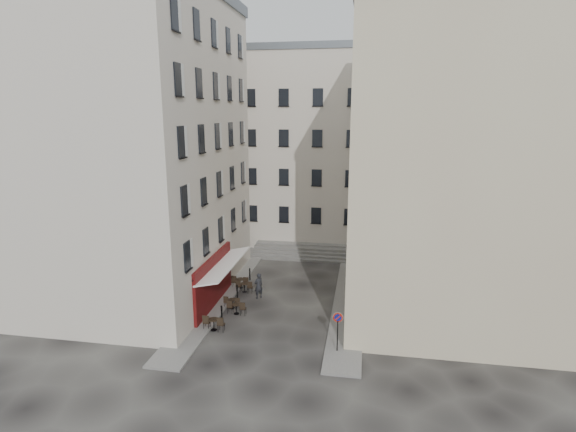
% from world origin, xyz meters
% --- Properties ---
extents(ground, '(90.00, 90.00, 0.00)m').
position_xyz_m(ground, '(0.00, 0.00, 0.00)').
color(ground, black).
rests_on(ground, ground).
extents(sidewalk_left, '(2.00, 22.00, 0.12)m').
position_xyz_m(sidewalk_left, '(-4.50, 4.00, 0.06)').
color(sidewalk_left, slate).
rests_on(sidewalk_left, ground).
extents(sidewalk_right, '(2.00, 18.00, 0.12)m').
position_xyz_m(sidewalk_right, '(4.50, 3.00, 0.06)').
color(sidewalk_right, slate).
rests_on(sidewalk_right, ground).
extents(building_left, '(12.20, 16.20, 20.60)m').
position_xyz_m(building_left, '(-10.50, 3.00, 10.31)').
color(building_left, beige).
rests_on(building_left, ground).
extents(building_right, '(12.20, 14.20, 18.60)m').
position_xyz_m(building_right, '(10.50, 3.50, 9.31)').
color(building_right, '#BFAC8E').
rests_on(building_right, ground).
extents(building_back, '(18.20, 10.20, 18.60)m').
position_xyz_m(building_back, '(-1.00, 19.00, 9.31)').
color(building_back, beige).
rests_on(building_back, ground).
extents(cafe_storefront, '(1.74, 7.30, 3.50)m').
position_xyz_m(cafe_storefront, '(-4.32, 1.00, 1.88)').
color(cafe_storefront, '#490B0A').
rests_on(cafe_storefront, ground).
extents(stone_steps, '(9.00, 3.15, 0.80)m').
position_xyz_m(stone_steps, '(0.00, 12.57, 0.40)').
color(stone_steps, '#5C5A57').
rests_on(stone_steps, ground).
extents(bollard_near, '(0.12, 0.12, 0.98)m').
position_xyz_m(bollard_near, '(-3.25, -1.00, 0.53)').
color(bollard_near, black).
rests_on(bollard_near, ground).
extents(bollard_mid, '(0.12, 0.12, 0.98)m').
position_xyz_m(bollard_mid, '(-3.25, 2.50, 0.53)').
color(bollard_mid, black).
rests_on(bollard_mid, ground).
extents(bollard_far, '(0.12, 0.12, 0.98)m').
position_xyz_m(bollard_far, '(-3.25, 6.00, 0.53)').
color(bollard_far, black).
rests_on(bollard_far, ground).
extents(no_parking_sign, '(0.54, 0.10, 2.34)m').
position_xyz_m(no_parking_sign, '(4.16, -3.71, 1.66)').
color(no_parking_sign, black).
rests_on(no_parking_sign, ground).
extents(bistro_table_a, '(1.33, 0.62, 0.93)m').
position_xyz_m(bistro_table_a, '(-3.26, -2.43, 0.48)').
color(bistro_table_a, black).
rests_on(bistro_table_a, ground).
extents(bistro_table_b, '(1.27, 0.59, 0.89)m').
position_xyz_m(bistro_table_b, '(-2.55, -0.04, 0.46)').
color(bistro_table_b, black).
rests_on(bistro_table_b, ground).
extents(bistro_table_c, '(1.15, 0.54, 0.81)m').
position_xyz_m(bistro_table_c, '(-3.08, 0.77, 0.41)').
color(bistro_table_c, black).
rests_on(bistro_table_c, ground).
extents(bistro_table_d, '(1.25, 0.59, 0.88)m').
position_xyz_m(bistro_table_d, '(-3.00, 3.54, 0.45)').
color(bistro_table_d, black).
rests_on(bistro_table_d, ground).
extents(bistro_table_e, '(1.33, 0.62, 0.94)m').
position_xyz_m(bistro_table_e, '(-3.50, 4.23, 0.48)').
color(bistro_table_e, black).
rests_on(bistro_table_e, ground).
extents(pedestrian, '(0.78, 0.78, 1.83)m').
position_xyz_m(pedestrian, '(-1.76, 2.74, 0.91)').
color(pedestrian, black).
rests_on(pedestrian, ground).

